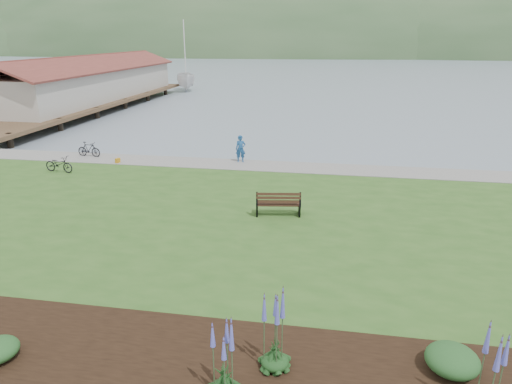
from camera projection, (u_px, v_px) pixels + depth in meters
The scene contains 15 objects.
ground at pixel (204, 217), 19.25m from camera, with size 600.00×600.00×0.00m, color gray.
lawn at pixel (189, 232), 17.32m from camera, with size 34.00×20.00×0.40m, color #2F591F.
shoreline_path at pixel (237, 165), 25.55m from camera, with size 34.00×2.20×0.03m, color gray.
garden_bed at pixel (213, 382), 9.50m from camera, with size 24.00×4.40×0.04m, color black.
far_hillside at pixel (376, 56), 174.55m from camera, with size 580.00×80.00×38.00m, color #355731, non-canonical shape.
pier_pavilion at pixel (90, 83), 47.24m from camera, with size 8.00×36.00×5.40m.
park_bench at pixel (278, 203), 18.16m from camera, with size 1.84×0.96×1.09m.
person at pixel (241, 147), 25.81m from camera, with size 0.66×0.46×1.82m, color #1D4C86.
bicycle_a at pixel (59, 164), 24.08m from camera, with size 1.67×0.58×0.87m, color black.
bicycle_b at pixel (89, 149), 27.14m from camera, with size 1.49×0.43×0.90m, color black.
sailboat at pixel (187, 91), 63.37m from camera, with size 11.22×11.43×29.59m, color silver.
pannier at pixel (118, 161), 25.86m from camera, with size 0.17×0.27×0.28m, color #C48717.
echium_0 at pixel (224, 364), 8.85m from camera, with size 0.62×0.62×1.96m.
echium_1 at pixel (275, 332), 9.60m from camera, with size 0.62×0.62×2.22m.
shrub_2 at pixel (452, 360), 9.70m from camera, with size 1.13×1.13×0.57m, color #1E4C21.
Camera 1 is at (5.19, -17.24, 7.26)m, focal length 32.00 mm.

